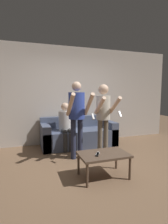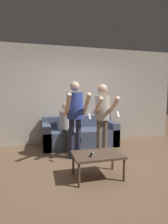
# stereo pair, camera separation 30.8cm
# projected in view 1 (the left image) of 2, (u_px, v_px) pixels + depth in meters

# --- Properties ---
(ground_plane) EXTENTS (14.00, 14.00, 0.00)m
(ground_plane) POSITION_uv_depth(u_px,v_px,m) (96.00, 170.00, 3.23)
(ground_plane) COLOR brown
(wall_back) EXTENTS (6.40, 0.06, 2.70)m
(wall_back) POSITION_uv_depth(u_px,v_px,m) (69.00, 95.00, 4.96)
(wall_back) COLOR beige
(wall_back) RESTS_ON ground_plane
(couch) EXTENTS (1.97, 0.80, 0.77)m
(couch) POSITION_uv_depth(u_px,v_px,m) (79.00, 135.00, 4.71)
(couch) COLOR #4C5670
(couch) RESTS_ON ground_plane
(person_standing_left) EXTENTS (0.46, 0.68, 1.66)m
(person_standing_left) POSITION_uv_depth(u_px,v_px,m) (77.00, 111.00, 3.68)
(person_standing_left) COLOR #282D47
(person_standing_left) RESTS_ON ground_plane
(person_standing_right) EXTENTS (0.43, 0.63, 1.61)m
(person_standing_right) POSITION_uv_depth(u_px,v_px,m) (103.00, 112.00, 3.88)
(person_standing_right) COLOR #6B6051
(person_standing_right) RESTS_ON ground_plane
(person_seated) EXTENTS (0.32, 0.54, 1.17)m
(person_seated) POSITION_uv_depth(u_px,v_px,m) (66.00, 123.00, 4.41)
(person_seated) COLOR #383838
(person_seated) RESTS_ON ground_plane
(coffee_table) EXTENTS (0.82, 0.53, 0.41)m
(coffee_table) POSITION_uv_depth(u_px,v_px,m) (103.00, 156.00, 2.93)
(coffee_table) COLOR brown
(coffee_table) RESTS_ON ground_plane
(remote_near) EXTENTS (0.11, 0.15, 0.02)m
(remote_near) POSITION_uv_depth(u_px,v_px,m) (98.00, 154.00, 2.85)
(remote_near) COLOR black
(remote_near) RESTS_ON coffee_table
(remote_far) EXTENTS (0.12, 0.14, 0.02)m
(remote_far) POSITION_uv_depth(u_px,v_px,m) (98.00, 154.00, 2.87)
(remote_far) COLOR white
(remote_far) RESTS_ON coffee_table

